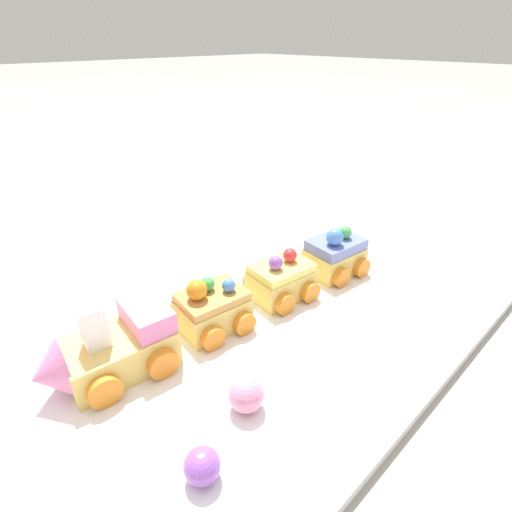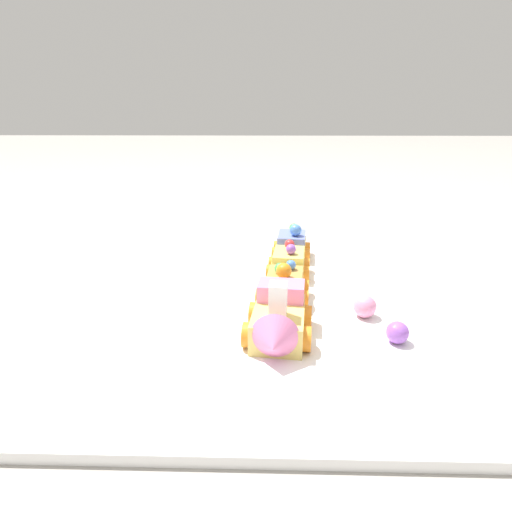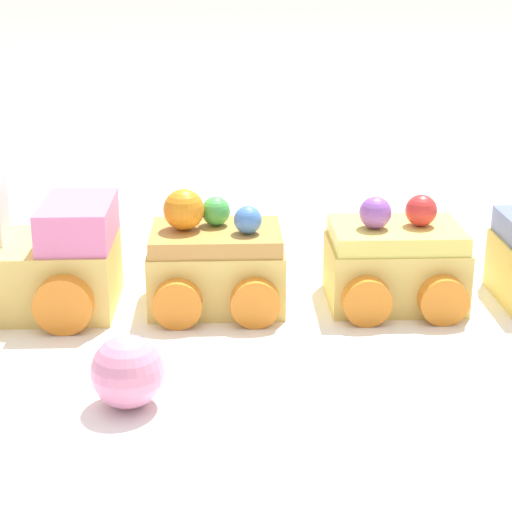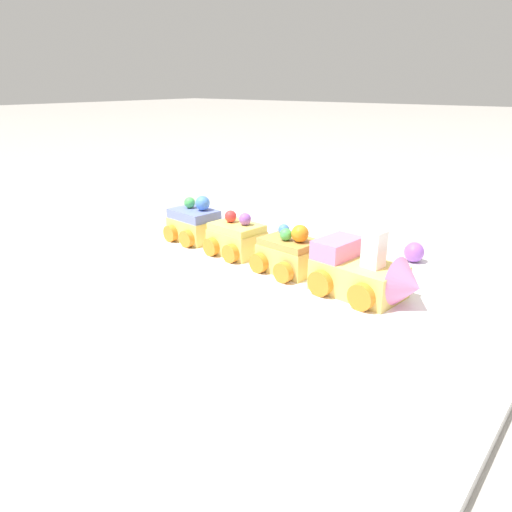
{
  "view_description": "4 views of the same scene",
  "coord_description": "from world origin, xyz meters",
  "px_view_note": "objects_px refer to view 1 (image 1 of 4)",
  "views": [
    {
      "loc": [
        0.23,
        0.31,
        0.28
      ],
      "look_at": [
        -0.05,
        0.02,
        0.06
      ],
      "focal_mm": 28.0,
      "sensor_mm": 36.0,
      "label": 1
    },
    {
      "loc": [
        0.54,
        0.01,
        0.26
      ],
      "look_at": [
        0.0,
        -0.01,
        0.07
      ],
      "focal_mm": 28.0,
      "sensor_mm": 36.0,
      "label": 2
    },
    {
      "loc": [
        0.07,
        0.45,
        0.18
      ],
      "look_at": [
        0.0,
        0.0,
        0.03
      ],
      "focal_mm": 60.0,
      "sensor_mm": 36.0,
      "label": 3
    },
    {
      "loc": [
        0.35,
        -0.45,
        0.23
      ],
      "look_at": [
        0.01,
        -0.01,
        0.04
      ],
      "focal_mm": 35.0,
      "sensor_mm": 36.0,
      "label": 4
    }
  ],
  "objects_px": {
    "cake_car_caramel": "(212,309)",
    "gumball_purple": "(202,466)",
    "cake_car_blueberry": "(335,255)",
    "gumball_pink": "(246,394)",
    "cake_car_lemon": "(281,280)",
    "cake_train_locomotive": "(108,351)"
  },
  "relations": [
    {
      "from": "gumball_pink",
      "to": "gumball_purple",
      "type": "bearing_deg",
      "value": 20.44
    },
    {
      "from": "cake_train_locomotive",
      "to": "gumball_purple",
      "type": "distance_m",
      "value": 0.14
    },
    {
      "from": "cake_car_caramel",
      "to": "cake_car_lemon",
      "type": "height_order",
      "value": "cake_car_caramel"
    },
    {
      "from": "cake_car_lemon",
      "to": "cake_train_locomotive",
      "type": "bearing_deg",
      "value": -0.03
    },
    {
      "from": "cake_car_caramel",
      "to": "gumball_pink",
      "type": "relative_size",
      "value": 2.5
    },
    {
      "from": "gumball_purple",
      "to": "gumball_pink",
      "type": "xyz_separation_m",
      "value": [
        -0.06,
        -0.02,
        0.0
      ]
    },
    {
      "from": "gumball_purple",
      "to": "cake_car_caramel",
      "type": "bearing_deg",
      "value": -130.78
    },
    {
      "from": "cake_car_caramel",
      "to": "cake_car_blueberry",
      "type": "distance_m",
      "value": 0.18
    },
    {
      "from": "cake_car_caramel",
      "to": "gumball_purple",
      "type": "distance_m",
      "value": 0.17
    },
    {
      "from": "cake_car_lemon",
      "to": "gumball_pink",
      "type": "distance_m",
      "value": 0.17
    },
    {
      "from": "cake_car_caramel",
      "to": "gumball_pink",
      "type": "height_order",
      "value": "cake_car_caramel"
    },
    {
      "from": "cake_car_caramel",
      "to": "gumball_purple",
      "type": "bearing_deg",
      "value": 55.69
    },
    {
      "from": "cake_car_blueberry",
      "to": "gumball_pink",
      "type": "xyz_separation_m",
      "value": [
        0.23,
        0.08,
        -0.01
      ]
    },
    {
      "from": "cake_car_caramel",
      "to": "gumball_pink",
      "type": "distance_m",
      "value": 0.11
    },
    {
      "from": "cake_train_locomotive",
      "to": "gumball_purple",
      "type": "height_order",
      "value": "cake_train_locomotive"
    },
    {
      "from": "cake_car_lemon",
      "to": "gumball_purple",
      "type": "height_order",
      "value": "cake_car_lemon"
    },
    {
      "from": "cake_car_blueberry",
      "to": "gumball_purple",
      "type": "relative_size",
      "value": 2.87
    },
    {
      "from": "cake_car_blueberry",
      "to": "gumball_purple",
      "type": "xyz_separation_m",
      "value": [
        0.29,
        0.1,
        -0.01
      ]
    },
    {
      "from": "cake_train_locomotive",
      "to": "cake_car_lemon",
      "type": "bearing_deg",
      "value": 179.97
    },
    {
      "from": "cake_car_caramel",
      "to": "cake_car_blueberry",
      "type": "bearing_deg",
      "value": 179.86
    },
    {
      "from": "cake_car_caramel",
      "to": "cake_car_lemon",
      "type": "distance_m",
      "value": 0.09
    },
    {
      "from": "cake_train_locomotive",
      "to": "gumball_purple",
      "type": "relative_size",
      "value": 4.77
    }
  ]
}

